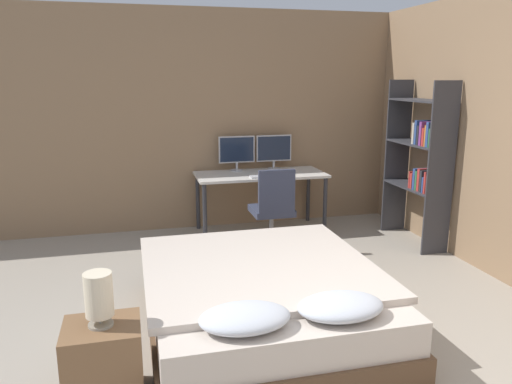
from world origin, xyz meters
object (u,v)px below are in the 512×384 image
object	(u,v)px
desk	(260,180)
monitor_left	(237,151)
keyboard	(266,176)
computer_mouse	(288,175)
monitor_right	(274,150)
bedside_lamp	(99,296)
bed	(262,300)
bookshelf	(423,156)
nightstand	(104,363)
office_chair	(273,218)

from	to	relation	value
desk	monitor_left	xyz separation A→B (m)	(-0.24, 0.25, 0.33)
keyboard	computer_mouse	xyz separation A→B (m)	(0.27, 0.00, 0.01)
desk	monitor_right	size ratio (longest dim) A/B	3.47
bedside_lamp	monitor_right	distance (m)	3.82
bed	monitor_right	bearing A→B (deg)	72.17
bed	monitor_right	world-z (taller)	monitor_right
bed	bookshelf	size ratio (longest dim) A/B	1.08
nightstand	computer_mouse	size ratio (longest dim) A/B	6.97
nightstand	computer_mouse	world-z (taller)	computer_mouse
monitor_left	keyboard	bearing A→B (deg)	-63.75
keyboard	bedside_lamp	bearing A→B (deg)	-122.26
office_chair	bookshelf	size ratio (longest dim) A/B	0.50
office_chair	bookshelf	bearing A→B (deg)	-7.01
monitor_left	bookshelf	xyz separation A→B (m)	(1.88, -1.16, 0.04)
bedside_lamp	office_chair	bearing A→B (deg)	53.54
nightstand	bedside_lamp	world-z (taller)	bedside_lamp
keyboard	office_chair	world-z (taller)	office_chair
desk	office_chair	bearing A→B (deg)	-93.50
bed	keyboard	xyz separation A→B (m)	(0.62, 2.20, 0.49)
computer_mouse	bookshelf	bearing A→B (deg)	-26.05
desk	bookshelf	xyz separation A→B (m)	(1.64, -0.91, 0.37)
monitor_left	computer_mouse	bearing A→B (deg)	-43.59
keyboard	office_chair	size ratio (longest dim) A/B	0.39
nightstand	desk	xyz separation A→B (m)	(1.74, 3.01, 0.41)
keyboard	desk	bearing A→B (deg)	90.00
keyboard	office_chair	bearing A→B (deg)	-95.33
monitor_left	office_chair	world-z (taller)	monitor_left
desk	office_chair	size ratio (longest dim) A/B	1.68
bed	desk	distance (m)	2.55
office_chair	bookshelf	distance (m)	1.82
monitor_right	office_chair	world-z (taller)	monitor_right
nightstand	bookshelf	size ratio (longest dim) A/B	0.26
bedside_lamp	computer_mouse	xyz separation A→B (m)	(2.02, 2.76, 0.08)
monitor_right	office_chair	size ratio (longest dim) A/B	0.48
keyboard	bookshelf	xyz separation A→B (m)	(1.64, -0.67, 0.28)
desk	monitor_left	distance (m)	0.48
bed	office_chair	distance (m)	1.83
bookshelf	desk	bearing A→B (deg)	150.94
bedside_lamp	monitor_right	size ratio (longest dim) A/B	0.71
bed	monitor_left	size ratio (longest dim) A/B	4.40
monitor_right	computer_mouse	world-z (taller)	monitor_right
nightstand	office_chair	distance (m)	2.87
nightstand	monitor_right	distance (m)	3.88
office_chair	bookshelf	xyz separation A→B (m)	(1.68, -0.21, 0.65)
desk	computer_mouse	xyz separation A→B (m)	(0.27, -0.24, 0.10)
monitor_left	monitor_right	size ratio (longest dim) A/B	1.00
nightstand	bedside_lamp	bearing A→B (deg)	0.00
nightstand	keyboard	size ratio (longest dim) A/B	1.33
nightstand	monitor_left	distance (m)	3.66
computer_mouse	office_chair	xyz separation A→B (m)	(-0.32, -0.46, -0.38)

